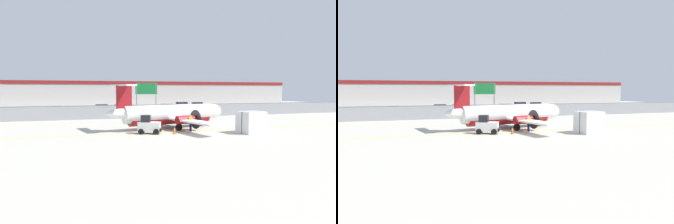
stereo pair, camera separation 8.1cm
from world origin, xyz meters
The scene contains 20 objects.
ground_plane centered at (0.00, 2.00, 0.00)m, with size 140.00×140.00×0.01m.
perimeter_fence centered at (0.00, 18.00, 1.12)m, with size 98.00×0.10×2.10m.
parking_lot_strip centered at (0.00, 29.50, 0.06)m, with size 98.00×17.00×0.12m.
background_building centered at (0.00, 47.99, 3.26)m, with size 91.00×8.10×6.50m.
commuter_airplane centered at (-0.77, 4.71, 1.60)m, with size 14.73×15.96×4.92m.
baggage_tug centered at (-4.43, 1.30, 0.86)m, with size 2.57×2.07×1.88m.
ground_crew_worker centered at (0.18, 1.59, 0.95)m, with size 0.38×0.55×1.70m.
cargo_container centered at (5.56, -1.39, 1.10)m, with size 2.69×2.37×2.20m.
traffic_cone_near_left centered at (5.22, 7.56, 0.31)m, with size 0.36×0.36×0.64m.
traffic_cone_near_right centered at (-2.09, 0.25, 0.31)m, with size 0.36×0.36×0.64m.
traffic_cone_far_left centered at (-3.84, 2.80, 0.31)m, with size 0.36×0.36×0.64m.
parked_car_0 centered at (-14.76, 25.85, 0.89)m, with size 4.35×2.34×1.58m.
parked_car_1 centered at (-9.79, 25.11, 0.89)m, with size 4.23×2.07×1.58m.
parked_car_2 centered at (-6.36, 29.73, 0.89)m, with size 4.23×2.06×1.58m.
parked_car_3 centered at (-3.17, 28.70, 0.89)m, with size 4.23×2.06×1.58m.
parked_car_4 centered at (1.00, 23.84, 0.89)m, with size 4.22×2.04×1.58m.
parked_car_5 centered at (5.99, 27.47, 0.89)m, with size 4.33×2.28×1.58m.
parked_car_6 centered at (11.70, 35.64, 0.89)m, with size 4.39×2.43×1.58m.
parked_car_7 centered at (14.56, 33.49, 0.89)m, with size 4.39×2.44×1.58m.
highway_sign centered at (-0.23, 19.60, 4.14)m, with size 3.60×0.14×5.50m.
Camera 2 is at (-11.58, -27.58, 4.37)m, focal length 32.00 mm.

